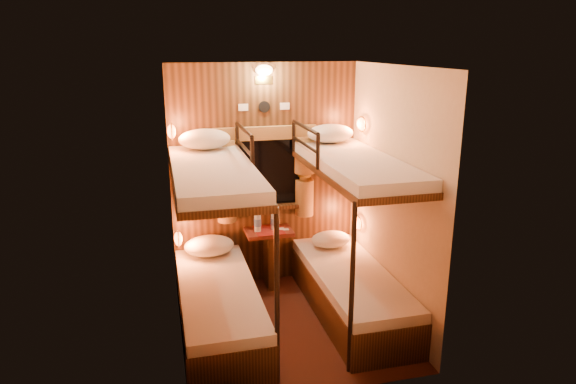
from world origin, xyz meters
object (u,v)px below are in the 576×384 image
object	(u,v)px
bunk_left	(217,275)
table	(269,250)
bottle_left	(258,221)
bottle_right	(274,221)
bunk_right	(351,260)

from	to	relation	value
bunk_left	table	world-z (taller)	bunk_left
bunk_left	bottle_left	distance (m)	0.95
bottle_left	bottle_right	distance (m)	0.18
bottle_right	bunk_left	bearing A→B (deg)	-131.96
bunk_left	table	size ratio (longest dim) A/B	2.90
bottle_left	bottle_right	xyz separation A→B (m)	(0.18, 0.01, -0.01)
bunk_right	bottle_left	size ratio (longest dim) A/B	7.08
bunk_left	table	distance (m)	1.02
bunk_left	bottle_right	xyz separation A→B (m)	(0.70, 0.78, 0.19)
table	bottle_left	size ratio (longest dim) A/B	2.44
bottle_left	bunk_left	bearing A→B (deg)	-124.23
bunk_right	table	size ratio (longest dim) A/B	2.90
bunk_left	bottle_left	size ratio (longest dim) A/B	7.08
bottle_left	bottle_right	world-z (taller)	bottle_left
table	bottle_left	distance (m)	0.37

